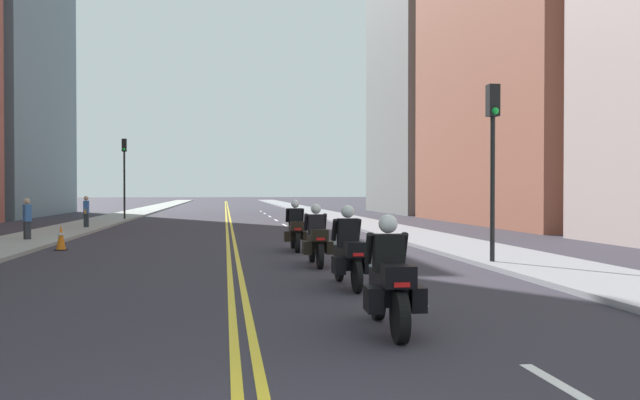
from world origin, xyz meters
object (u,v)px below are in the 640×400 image
(motorcycle_3, at_px, (295,230))
(pedestrian_2, at_px, (86,212))
(motorcycle_1, at_px, (349,254))
(traffic_light_near, at_px, (493,141))
(traffic_light_far, at_px, (124,165))
(pedestrian_0, at_px, (27,220))
(traffic_cone_0, at_px, (61,237))
(motorcycle_2, at_px, (316,240))
(motorcycle_0, at_px, (389,285))

(motorcycle_3, relative_size, pedestrian_2, 1.32)
(motorcycle_1, distance_m, traffic_light_near, 5.81)
(traffic_light_near, distance_m, traffic_light_far, 29.47)
(traffic_light_near, distance_m, pedestrian_0, 16.98)
(motorcycle_1, relative_size, traffic_cone_0, 2.71)
(traffic_light_near, xyz_separation_m, traffic_light_far, (-12.89, 26.50, 0.36))
(motorcycle_2, height_order, traffic_light_far, traffic_light_far)
(motorcycle_1, relative_size, traffic_light_near, 0.49)
(traffic_light_near, xyz_separation_m, pedestrian_2, (-13.34, 17.34, -2.31))
(motorcycle_3, height_order, traffic_light_far, traffic_light_far)
(motorcycle_3, relative_size, traffic_light_near, 0.47)
(motorcycle_0, relative_size, pedestrian_2, 1.34)
(motorcycle_2, xyz_separation_m, motorcycle_3, (-0.08, 4.18, 0.00))
(traffic_light_far, bearing_deg, traffic_light_near, -64.07)
(traffic_light_near, height_order, pedestrian_2, traffic_light_near)
(traffic_light_far, relative_size, pedestrian_2, 3.15)
(traffic_cone_0, distance_m, traffic_light_far, 20.67)
(traffic_light_near, distance_m, pedestrian_2, 22.00)
(pedestrian_0, bearing_deg, motorcycle_2, -163.98)
(traffic_cone_0, relative_size, pedestrian_0, 0.51)
(traffic_light_near, relative_size, traffic_light_far, 0.89)
(motorcycle_1, xyz_separation_m, pedestrian_0, (-9.57, 12.60, 0.17))
(motorcycle_0, distance_m, motorcycle_2, 7.72)
(traffic_cone_0, relative_size, pedestrian_2, 0.51)
(traffic_cone_0, xyz_separation_m, pedestrian_0, (-2.01, 3.46, 0.42))
(motorcycle_0, bearing_deg, traffic_cone_0, 122.00)
(motorcycle_0, bearing_deg, motorcycle_3, 92.70)
(pedestrian_2, bearing_deg, motorcycle_3, 34.53)
(motorcycle_2, height_order, motorcycle_3, motorcycle_3)
(motorcycle_1, bearing_deg, traffic_light_near, 33.86)
(motorcycle_1, relative_size, traffic_light_far, 0.44)
(traffic_light_far, bearing_deg, motorcycle_3, -68.75)
(motorcycle_3, xyz_separation_m, traffic_light_far, (-8.42, 21.66, 2.86))
(motorcycle_2, bearing_deg, motorcycle_3, 91.41)
(motorcycle_3, xyz_separation_m, traffic_cone_0, (-7.37, 1.25, -0.24))
(motorcycle_2, height_order, pedestrian_0, pedestrian_0)
(traffic_light_far, height_order, pedestrian_2, traffic_light_far)
(motorcycle_2, distance_m, pedestrian_2, 18.93)
(motorcycle_3, bearing_deg, motorcycle_1, -87.66)
(motorcycle_3, distance_m, traffic_light_near, 7.05)
(motorcycle_1, xyz_separation_m, motorcycle_3, (-0.20, 7.89, -0.02))
(motorcycle_1, xyz_separation_m, motorcycle_2, (-0.12, 3.71, -0.02))
(motorcycle_2, bearing_deg, pedestrian_2, 118.56)
(motorcycle_3, xyz_separation_m, pedestrian_2, (-8.87, 12.50, 0.19))
(motorcycle_3, bearing_deg, motorcycle_0, -89.18)
(motorcycle_3, relative_size, traffic_light_far, 0.42)
(traffic_light_far, bearing_deg, pedestrian_0, -93.22)
(motorcycle_3, height_order, pedestrian_2, pedestrian_2)
(pedestrian_0, bearing_deg, motorcycle_0, 178.65)
(traffic_cone_0, relative_size, traffic_light_near, 0.18)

